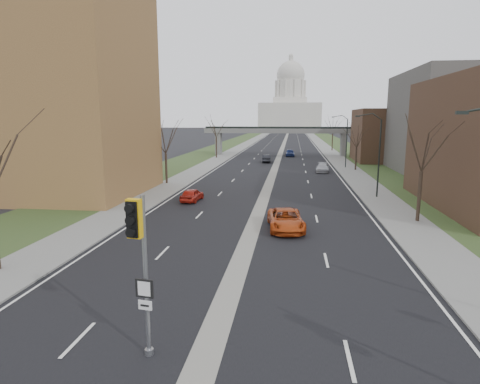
% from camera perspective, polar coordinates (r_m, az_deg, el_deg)
% --- Properties ---
extents(road_surface, '(20.00, 600.00, 0.01)m').
position_cam_1_polar(road_surface, '(161.21, 6.48, 7.43)').
color(road_surface, black).
rests_on(road_surface, ground).
extents(median_strip, '(1.20, 600.00, 0.02)m').
position_cam_1_polar(median_strip, '(161.21, 6.48, 7.43)').
color(median_strip, gray).
rests_on(median_strip, ground).
extents(sidewalk_right, '(4.00, 600.00, 0.12)m').
position_cam_1_polar(sidewalk_right, '(161.44, 10.78, 7.34)').
color(sidewalk_right, gray).
rests_on(sidewalk_right, ground).
extents(sidewalk_left, '(4.00, 600.00, 0.12)m').
position_cam_1_polar(sidewalk_left, '(161.87, 2.20, 7.52)').
color(sidewalk_left, gray).
rests_on(sidewalk_left, ground).
extents(grass_verge_right, '(8.00, 600.00, 0.10)m').
position_cam_1_polar(grass_verge_right, '(161.89, 12.92, 7.26)').
color(grass_verge_right, '#2E4620').
rests_on(grass_verge_right, ground).
extents(grass_verge_left, '(8.00, 600.00, 0.10)m').
position_cam_1_polar(grass_verge_left, '(162.53, 0.07, 7.54)').
color(grass_verge_left, '#2E4620').
rests_on(grass_verge_left, ground).
extents(apartment_building, '(25.00, 16.00, 22.00)m').
position_cam_1_polar(apartment_building, '(50.20, -28.38, 12.35)').
color(apartment_building, olive).
rests_on(apartment_building, ground).
extents(commercial_block_mid, '(18.00, 22.00, 15.00)m').
position_cam_1_polar(commercial_block_mid, '(67.80, 29.56, 8.46)').
color(commercial_block_mid, '#585550').
rests_on(commercial_block_mid, ground).
extents(commercial_block_far, '(14.00, 14.00, 10.00)m').
position_cam_1_polar(commercial_block_far, '(83.26, 20.92, 7.51)').
color(commercial_block_far, '#4A3522').
rests_on(commercial_block_far, ground).
extents(pedestrian_bridge, '(34.00, 3.00, 6.45)m').
position_cam_1_polar(pedestrian_bridge, '(91.08, 5.71, 8.23)').
color(pedestrian_bridge, slate).
rests_on(pedestrian_bridge, ground).
extents(capitol, '(48.00, 42.00, 55.75)m').
position_cam_1_polar(capitol, '(331.15, 7.12, 12.14)').
color(capitol, silver).
rests_on(capitol, ground).
extents(streetlight_mid, '(2.61, 0.20, 8.70)m').
position_cam_1_polar(streetlight_mid, '(43.75, 18.34, 8.20)').
color(streetlight_mid, black).
rests_on(streetlight_mid, sidewalk_right).
extents(streetlight_far, '(2.61, 0.20, 8.70)m').
position_cam_1_polar(streetlight_far, '(69.46, 14.35, 9.04)').
color(streetlight_far, black).
rests_on(streetlight_far, sidewalk_right).
extents(tree_left_b, '(6.75, 6.75, 8.81)m').
position_cam_1_polar(tree_left_b, '(51.52, -10.59, 8.00)').
color(tree_left_b, '#382B21').
rests_on(tree_left_b, sidewalk_left).
extents(tree_left_c, '(7.65, 7.65, 9.99)m').
position_cam_1_polar(tree_left_c, '(84.49, -3.42, 9.59)').
color(tree_left_c, '#382B21').
rests_on(tree_left_c, sidewalk_left).
extents(tree_right_a, '(7.20, 7.20, 9.40)m').
position_cam_1_polar(tree_right_a, '(34.53, 24.69, 6.80)').
color(tree_right_a, '#382B21').
rests_on(tree_right_a, sidewalk_right).
extents(tree_right_b, '(6.30, 6.30, 8.22)m').
position_cam_1_polar(tree_right_b, '(66.79, 16.34, 7.92)').
color(tree_right_b, '#382B21').
rests_on(tree_right_b, sidewalk_right).
extents(tree_right_c, '(7.65, 7.65, 9.99)m').
position_cam_1_polar(tree_right_c, '(106.46, 13.10, 9.51)').
color(tree_right_c, '#382B21').
rests_on(tree_right_c, sidewalk_right).
extents(signal_pole_median, '(0.67, 0.96, 5.78)m').
position_cam_1_polar(signal_pole_median, '(13.72, -14.09, -7.85)').
color(signal_pole_median, gray).
rests_on(signal_pole_median, ground).
extents(car_left_near, '(1.87, 3.99, 1.32)m').
position_cam_1_polar(car_left_near, '(40.75, -6.84, -0.39)').
color(car_left_near, '#A81E13').
rests_on(car_left_near, ground).
extents(car_left_far, '(1.73, 4.47, 1.45)m').
position_cam_1_polar(car_left_far, '(76.86, 3.80, 4.78)').
color(car_left_far, black).
rests_on(car_left_far, ground).
extents(car_right_near, '(3.14, 5.72, 1.52)m').
position_cam_1_polar(car_right_near, '(30.38, 6.54, -3.93)').
color(car_right_near, '#B44113').
rests_on(car_right_near, ground).
extents(car_right_mid, '(2.32, 4.84, 1.36)m').
position_cam_1_polar(car_right_mid, '(63.95, 11.66, 3.41)').
color(car_right_mid, '#A6A8AE').
rests_on(car_right_mid, ground).
extents(car_right_far, '(2.03, 4.62, 1.55)m').
position_cam_1_polar(car_right_far, '(89.61, 7.12, 5.56)').
color(car_right_far, navy).
rests_on(car_right_far, ground).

